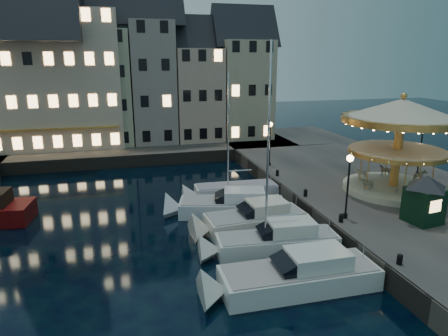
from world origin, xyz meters
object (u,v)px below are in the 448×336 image
object	(u,v)px
streetlamp_b	(349,177)
motorboat_e	(226,206)
streetlamp_d	(421,145)
bollard_a	(400,259)
motorboat_c	(270,243)
motorboat_d	(250,221)
motorboat_b	(292,277)
motorboat_f	(229,192)
carousel	(400,128)
streetlamp_c	(270,137)
ticket_kiosk	(426,191)
bollard_c	(306,192)
bollard_d	(277,172)
bollard_b	(341,217)

from	to	relation	value
streetlamp_b	motorboat_e	size ratio (longest dim) A/B	0.48
streetlamp_d	bollard_a	xyz separation A→B (m)	(-11.90, -13.00, -2.41)
motorboat_c	motorboat_d	bearing A→B (deg)	92.11
bollard_a	motorboat_b	bearing A→B (deg)	166.79
bollard_a	motorboat_d	xyz separation A→B (m)	(-4.97, 8.55, -0.96)
motorboat_d	streetlamp_d	bearing A→B (deg)	14.76
streetlamp_d	motorboat_e	xyz separation A→B (m)	(-17.69, -1.40, -3.37)
streetlamp_d	motorboat_f	bearing A→B (deg)	172.80
bollard_a	motorboat_b	xyz separation A→B (m)	(-5.22, 1.22, -0.96)
bollard_a	carousel	bearing A→B (deg)	54.38
motorboat_f	carousel	size ratio (longest dim) A/B	1.21
bollard_a	motorboat_d	bearing A→B (deg)	120.16
streetlamp_b	streetlamp_c	size ratio (longest dim) A/B	1.00
streetlamp_c	motorboat_f	world-z (taller)	motorboat_f
motorboat_e	ticket_kiosk	world-z (taller)	ticket_kiosk
bollard_c	motorboat_e	distance (m)	5.98
streetlamp_c	bollard_d	distance (m)	4.29
bollard_a	carousel	xyz separation A→B (m)	(7.07, 9.88, 4.63)
carousel	ticket_kiosk	size ratio (longest dim) A/B	2.48
streetlamp_c	bollard_c	distance (m)	9.34
bollard_a	motorboat_d	world-z (taller)	motorboat_d
bollard_a	ticket_kiosk	xyz separation A→B (m)	(4.89, 4.22, 1.75)
streetlamp_b	ticket_kiosk	distance (m)	4.69
bollard_b	motorboat_b	bearing A→B (deg)	-140.66
motorboat_d	ticket_kiosk	world-z (taller)	ticket_kiosk
streetlamp_b	motorboat_e	distance (m)	9.15
bollard_a	motorboat_c	world-z (taller)	motorboat_c
streetlamp_d	bollard_a	size ratio (longest dim) A/B	7.32
motorboat_c	carousel	xyz separation A→B (m)	(11.92, 4.78, 5.56)
motorboat_b	motorboat_d	size ratio (longest dim) A/B	1.15
streetlamp_d	motorboat_f	size ratio (longest dim) A/B	0.40
streetlamp_d	motorboat_e	size ratio (longest dim) A/B	0.48
streetlamp_b	motorboat_c	bearing A→B (deg)	-170.56
motorboat_d	motorboat_f	xyz separation A→B (m)	(0.36, 6.53, -0.11)
streetlamp_b	streetlamp_d	xyz separation A→B (m)	(11.30, 7.00, 0.00)
motorboat_b	motorboat_e	xyz separation A→B (m)	(-0.58, 10.38, -0.00)
streetlamp_d	bollard_b	world-z (taller)	streetlamp_d
streetlamp_b	motorboat_b	world-z (taller)	streetlamp_b
bollard_d	motorboat_f	distance (m)	4.82
motorboat_c	motorboat_d	distance (m)	3.46
bollard_b	streetlamp_c	bearing A→B (deg)	87.55
streetlamp_b	bollard_d	bearing A→B (deg)	93.43
bollard_d	motorboat_b	distance (m)	15.70
bollard_c	motorboat_f	bearing A→B (deg)	135.16
streetlamp_b	motorboat_e	world-z (taller)	streetlamp_b
motorboat_c	motorboat_f	world-z (taller)	motorboat_c
streetlamp_b	streetlamp_c	distance (m)	13.50
streetlamp_c	streetlamp_d	xyz separation A→B (m)	(11.30, -6.50, 0.00)
motorboat_d	motorboat_f	world-z (taller)	motorboat_f
motorboat_e	carousel	xyz separation A→B (m)	(12.87, -1.73, 5.59)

